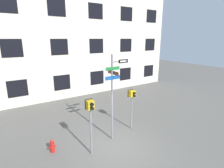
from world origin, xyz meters
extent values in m
plane|color=#595651|center=(0.00, 0.00, 0.00)|extent=(60.00, 60.00, 0.00)
cube|color=beige|center=(0.00, 8.79, 6.02)|extent=(24.00, 0.60, 12.05)
cube|color=black|center=(-3.43, 8.47, 1.51)|extent=(1.42, 0.03, 1.30)
cube|color=black|center=(0.00, 8.47, 1.51)|extent=(1.42, 0.03, 1.30)
cube|color=black|center=(3.43, 8.47, 1.51)|extent=(1.42, 0.03, 1.30)
cube|color=black|center=(6.86, 8.47, 1.51)|extent=(1.42, 0.03, 1.30)
cube|color=black|center=(10.29, 8.47, 1.51)|extent=(1.42, 0.03, 1.30)
cube|color=black|center=(-3.43, 8.47, 4.52)|extent=(1.42, 0.03, 1.30)
cube|color=black|center=(0.00, 8.47, 4.52)|extent=(1.42, 0.03, 1.30)
cube|color=black|center=(3.43, 8.47, 4.52)|extent=(1.42, 0.03, 1.30)
cube|color=black|center=(6.86, 8.47, 4.52)|extent=(1.42, 0.03, 1.30)
cube|color=black|center=(10.29, 8.47, 4.52)|extent=(1.42, 0.03, 1.30)
cube|color=black|center=(-3.43, 8.47, 7.53)|extent=(1.42, 0.03, 1.30)
cube|color=black|center=(0.00, 8.47, 7.53)|extent=(1.42, 0.03, 1.30)
cube|color=black|center=(3.43, 8.47, 7.53)|extent=(1.42, 0.03, 1.30)
cube|color=black|center=(6.86, 8.47, 7.53)|extent=(1.42, 0.03, 1.30)
cube|color=black|center=(10.29, 8.47, 7.53)|extent=(1.42, 0.03, 1.30)
cylinder|color=slate|center=(0.16, 0.82, 2.24)|extent=(0.09, 0.09, 4.47)
cube|color=slate|center=(0.48, 0.82, 4.10)|extent=(0.66, 0.05, 0.05)
cube|color=#196B2D|center=(0.16, 0.76, 3.80)|extent=(0.78, 0.02, 0.16)
cube|color=brown|center=(0.22, 0.82, 3.59)|extent=(0.02, 0.93, 0.17)
cube|color=#14478C|center=(0.16, 0.76, 3.36)|extent=(0.85, 0.02, 0.19)
cube|color=black|center=(0.81, 0.81, 4.10)|extent=(0.56, 0.02, 0.18)
cube|color=white|center=(0.77, 0.79, 4.10)|extent=(0.32, 0.01, 0.07)
cone|color=white|center=(0.97, 0.79, 4.10)|extent=(0.10, 0.14, 0.14)
cylinder|color=slate|center=(-1.32, 0.29, 1.11)|extent=(0.08, 0.08, 2.23)
cube|color=gold|center=(-1.32, 0.29, 2.43)|extent=(0.29, 0.26, 0.40)
cube|color=black|center=(-1.32, 0.43, 2.43)|extent=(0.35, 0.02, 0.46)
cylinder|color=black|center=(-1.32, 0.10, 2.51)|extent=(0.14, 0.12, 0.14)
cylinder|color=black|center=(-1.32, 0.10, 2.34)|extent=(0.14, 0.12, 0.14)
cylinder|color=silver|center=(-1.32, 0.15, 2.51)|extent=(0.11, 0.01, 0.11)
cylinder|color=slate|center=(1.71, 1.13, 1.00)|extent=(0.08, 0.08, 2.01)
cube|color=gold|center=(1.71, 1.13, 2.18)|extent=(0.35, 0.26, 0.34)
cube|color=black|center=(1.71, 1.27, 2.18)|extent=(0.41, 0.02, 0.40)
cylinder|color=black|center=(1.71, 0.94, 2.25)|extent=(0.12, 0.12, 0.12)
cylinder|color=black|center=(1.71, 0.94, 2.10)|extent=(0.12, 0.12, 0.12)
cylinder|color=silver|center=(1.71, 0.99, 2.25)|extent=(0.10, 0.01, 0.10)
cylinder|color=red|center=(-2.80, 1.41, 0.25)|extent=(0.20, 0.20, 0.50)
sphere|color=red|center=(-2.80, 1.41, 0.55)|extent=(0.17, 0.17, 0.17)
cylinder|color=red|center=(-2.94, 1.41, 0.27)|extent=(0.08, 0.07, 0.07)
cylinder|color=red|center=(-2.66, 1.41, 0.27)|extent=(0.08, 0.07, 0.07)
camera|label=1|loc=(-4.37, -6.11, 5.20)|focal=28.00mm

